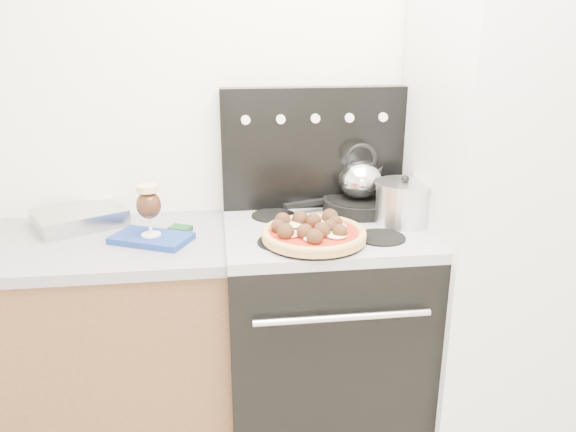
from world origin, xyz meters
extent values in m
cube|color=white|center=(0.00, 1.50, 1.25)|extent=(3.50, 0.01, 2.50)
cube|color=brown|center=(-1.02, 1.20, 0.43)|extent=(1.45, 0.60, 0.86)
cube|color=gray|center=(-1.02, 1.20, 0.88)|extent=(1.48, 0.63, 0.04)
cube|color=black|center=(0.08, 1.18, 0.44)|extent=(0.76, 0.65, 0.88)
cube|color=#ADADB2|center=(0.08, 1.18, 0.90)|extent=(0.76, 0.65, 0.04)
cube|color=black|center=(0.08, 1.45, 1.17)|extent=(0.76, 0.08, 0.50)
cube|color=silver|center=(0.78, 1.15, 0.95)|extent=(0.64, 0.68, 1.90)
cube|color=silver|center=(-0.87, 1.36, 0.93)|extent=(0.40, 0.36, 0.07)
cube|color=navy|center=(-0.57, 1.15, 0.91)|extent=(0.32, 0.27, 0.02)
cylinder|color=black|center=(0.01, 1.02, 0.93)|extent=(0.44, 0.44, 0.01)
cylinder|color=black|center=(0.26, 1.34, 0.95)|extent=(0.38, 0.38, 0.05)
cylinder|color=silver|center=(0.39, 1.18, 1.00)|extent=(0.22, 0.22, 0.16)
camera|label=1|loc=(-0.32, -0.82, 1.64)|focal=35.00mm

